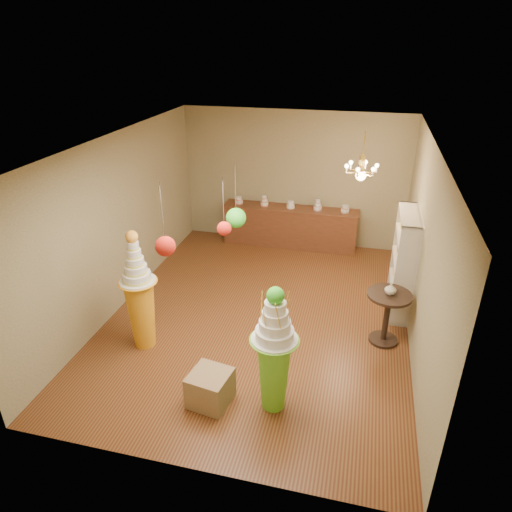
% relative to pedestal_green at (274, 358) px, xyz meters
% --- Properties ---
extents(floor, '(6.50, 6.50, 0.00)m').
position_rel_pedestal_green_xyz_m(floor, '(-0.67, 2.06, -0.78)').
color(floor, '#5B3318').
rests_on(floor, ground).
extents(ceiling, '(6.50, 6.50, 0.00)m').
position_rel_pedestal_green_xyz_m(ceiling, '(-0.67, 2.06, 2.22)').
color(ceiling, white).
rests_on(ceiling, ground).
extents(wall_back, '(5.00, 0.04, 3.00)m').
position_rel_pedestal_green_xyz_m(wall_back, '(-0.67, 5.31, 0.72)').
color(wall_back, gray).
rests_on(wall_back, ground).
extents(wall_front, '(5.00, 0.04, 3.00)m').
position_rel_pedestal_green_xyz_m(wall_front, '(-0.67, -1.19, 0.72)').
color(wall_front, gray).
rests_on(wall_front, ground).
extents(wall_left, '(0.04, 6.50, 3.00)m').
position_rel_pedestal_green_xyz_m(wall_left, '(-3.17, 2.06, 0.72)').
color(wall_left, gray).
rests_on(wall_left, ground).
extents(wall_right, '(0.04, 6.50, 3.00)m').
position_rel_pedestal_green_xyz_m(wall_right, '(1.83, 2.06, 0.72)').
color(wall_right, gray).
rests_on(wall_right, ground).
extents(pedestal_green, '(0.73, 0.73, 1.81)m').
position_rel_pedestal_green_xyz_m(pedestal_green, '(0.00, 0.00, 0.00)').
color(pedestal_green, '#68C42B').
rests_on(pedestal_green, floor).
extents(pedestal_orange, '(0.68, 0.68, 1.95)m').
position_rel_pedestal_green_xyz_m(pedestal_orange, '(-2.24, 0.81, -0.03)').
color(pedestal_orange, orange).
rests_on(pedestal_orange, floor).
extents(burlap_riser, '(0.59, 0.59, 0.47)m').
position_rel_pedestal_green_xyz_m(burlap_riser, '(-0.82, -0.14, -0.54)').
color(burlap_riser, '#8B6E4C').
rests_on(burlap_riser, floor).
extents(sideboard, '(3.04, 0.54, 1.16)m').
position_rel_pedestal_green_xyz_m(sideboard, '(-0.67, 5.03, -0.30)').
color(sideboard, '#5B301C').
rests_on(sideboard, floor).
extents(shelving_unit, '(0.33, 1.20, 1.80)m').
position_rel_pedestal_green_xyz_m(shelving_unit, '(1.67, 2.86, 0.13)').
color(shelving_unit, beige).
rests_on(shelving_unit, floor).
extents(round_table, '(0.88, 0.88, 0.88)m').
position_rel_pedestal_green_xyz_m(round_table, '(1.43, 1.79, -0.21)').
color(round_table, black).
rests_on(round_table, floor).
extents(vase, '(0.20, 0.20, 0.18)m').
position_rel_pedestal_green_xyz_m(vase, '(1.43, 1.79, 0.19)').
color(vase, beige).
rests_on(vase, round_table).
extents(pom_red_left, '(0.24, 0.24, 0.91)m').
position_rel_pedestal_green_xyz_m(pom_red_left, '(-1.31, -0.05, 1.44)').
color(pom_red_left, '#382F29').
rests_on(pom_red_left, ceiling).
extents(pom_green_mid, '(0.27, 0.27, 0.90)m').
position_rel_pedestal_green_xyz_m(pom_green_mid, '(-0.75, 0.97, 1.46)').
color(pom_green_mid, '#382F29').
rests_on(pom_green_mid, ceiling).
extents(pom_red_right, '(0.17, 0.17, 0.73)m').
position_rel_pedestal_green_xyz_m(pom_red_right, '(-0.70, 0.29, 1.58)').
color(pom_red_right, '#382F29').
rests_on(pom_red_right, ceiling).
extents(chandelier, '(0.76, 0.76, 0.85)m').
position_rel_pedestal_green_xyz_m(chandelier, '(0.80, 3.32, 1.53)').
color(chandelier, '#EEC354').
rests_on(chandelier, ceiling).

